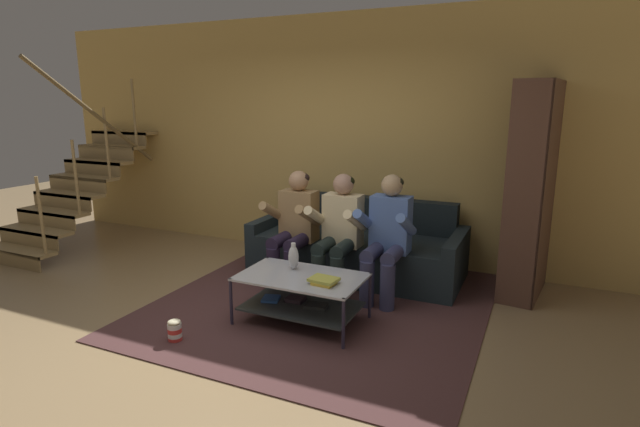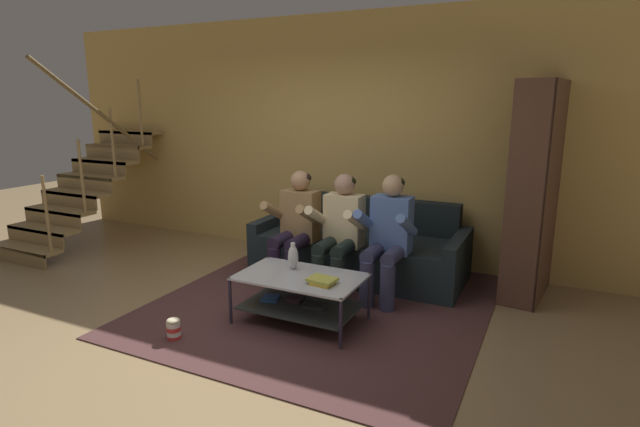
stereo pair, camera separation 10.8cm
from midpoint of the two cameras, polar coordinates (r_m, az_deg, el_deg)
name	(u,v)px [view 2 (the right image)]	position (r m, az deg, el deg)	size (l,w,h in m)	color
ground	(221,329)	(4.45, -10.59, -12.87)	(16.80, 16.80, 0.00)	#937751
back_partition	(339,138)	(6.17, 2.64, 8.57)	(8.40, 0.12, 2.90)	tan
staircase_run	(83,182)	(7.30, -25.09, 3.23)	(1.03, 2.05, 2.39)	#A38654
couch	(360,250)	(5.60, 5.13, -4.14)	(2.30, 0.98, 0.81)	#1C262B
person_seated_left	(296,223)	(5.20, -2.22, -1.12)	(0.50, 0.58, 1.19)	#271D34
person_seated_middle	(340,229)	(4.99, 2.88, -1.74)	(0.50, 0.58, 1.19)	#1D2825
person_seated_right	(388,233)	(4.82, 8.40, -2.25)	(0.50, 0.58, 1.22)	#363759
coffee_table	(300,291)	(4.40, -1.57, -8.90)	(1.07, 0.65, 0.43)	#B2B6C0
area_rug	(329,298)	(4.98, 1.61, -9.66)	(3.00, 3.35, 0.01)	#4A2D2C
vase	(293,257)	(4.48, -2.41, -4.96)	(0.09, 0.09, 0.24)	silver
book_stack	(322,281)	(4.16, 1.01, -7.70)	(0.25, 0.20, 0.05)	gold
bookshelf	(539,207)	(5.39, 24.27, 0.63)	(0.46, 1.06, 2.10)	brown
popcorn_tub	(174,329)	(4.32, -15.68, -12.57)	(0.11, 0.11, 0.19)	red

